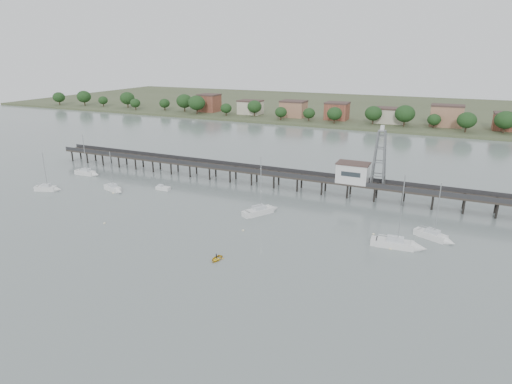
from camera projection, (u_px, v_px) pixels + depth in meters
ground_plane at (126, 282)px, 72.05m from camera, size 500.00×500.00×0.00m
pier at (265, 172)px, 122.77m from camera, size 150.00×5.00×5.50m
pier_building at (353, 172)px, 112.12m from camera, size 8.40×5.40×5.30m
lattice_tower at (380, 158)px, 108.19m from camera, size 3.20×3.20×15.50m
sailboat_a at (50, 189)px, 118.58m from camera, size 7.02×4.17×11.31m
sailboat_b at (115, 189)px, 117.98m from camera, size 7.34×4.12×11.76m
sailboat_e at (438, 238)px, 87.52m from camera, size 8.02×5.31×12.90m
sailboat_d at (404, 245)px, 84.15m from camera, size 9.83×3.50×15.80m
sailboat_c at (264, 210)px, 102.59m from camera, size 6.98×9.01×14.77m
sailboat_f at (89, 173)px, 133.54m from camera, size 8.14×2.58×13.37m
white_tender at (163, 188)px, 119.52m from camera, size 4.10×1.82×1.57m
yellow_dinghy at (217, 260)px, 79.63m from camera, size 2.21×0.75×3.05m
dinghy_occupant at (217, 260)px, 79.63m from camera, size 0.38×1.05×0.25m
mooring_buoys at (234, 224)px, 95.98m from camera, size 74.47×19.44×0.39m
far_shore at (373, 109)px, 278.93m from camera, size 500.00×170.00×10.40m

